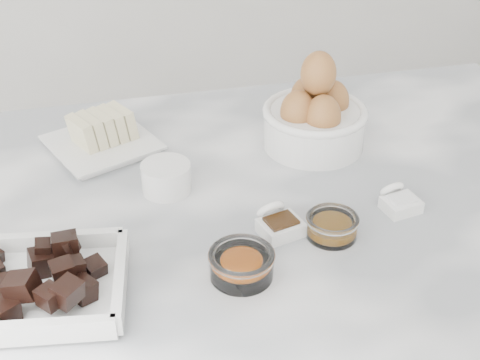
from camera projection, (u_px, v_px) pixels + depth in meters
name	position (u px, v px, depth m)	size (l,w,h in m)	color
marble_slab	(231.00, 230.00, 0.92)	(1.20, 0.80, 0.04)	white
chocolate_dish	(31.00, 282.00, 0.77)	(0.24, 0.19, 0.06)	white
butter_plate	(99.00, 136.00, 1.05)	(0.20, 0.20, 0.06)	white
sugar_ramekin	(166.00, 176.00, 0.96)	(0.07, 0.07, 0.04)	white
egg_bowl	(315.00, 116.00, 1.05)	(0.17, 0.17, 0.16)	white
honey_bowl	(332.00, 226.00, 0.87)	(0.07, 0.07, 0.03)	white
zest_bowl	(242.00, 263.00, 0.80)	(0.08, 0.08, 0.04)	white
vanilla_spoon	(278.00, 223.00, 0.88)	(0.06, 0.08, 0.04)	white
salt_spoon	(399.00, 201.00, 0.92)	(0.05, 0.07, 0.04)	white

